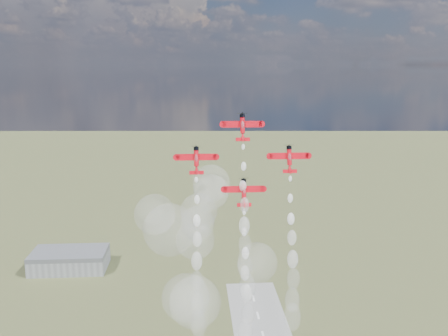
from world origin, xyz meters
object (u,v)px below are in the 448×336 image
plane_right (289,159)px  plane_slot (244,192)px  hangar (70,260)px  plane_left (196,160)px  plane_lead (242,127)px

plane_right → plane_slot: plane_right is taller
hangar → plane_right: (115.49, -164.00, 101.31)m
plane_left → plane_slot: 17.83m
plane_lead → hangar: bearing=122.1°
plane_lead → plane_slot: bearing=-90.0°
plane_left → plane_slot: size_ratio=1.00×
hangar → plane_slot: 215.42m
plane_lead → plane_right: plane_lead is taller
plane_left → plane_right: (29.21, 0.00, 0.00)m
plane_right → plane_lead: bearing=168.8°
hangar → plane_lead: 220.18m
plane_right → plane_slot: bearing=-168.8°
hangar → plane_left: 211.19m
hangar → plane_left: (86.28, -164.00, 101.31)m
plane_slot → plane_left: bearing=168.8°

